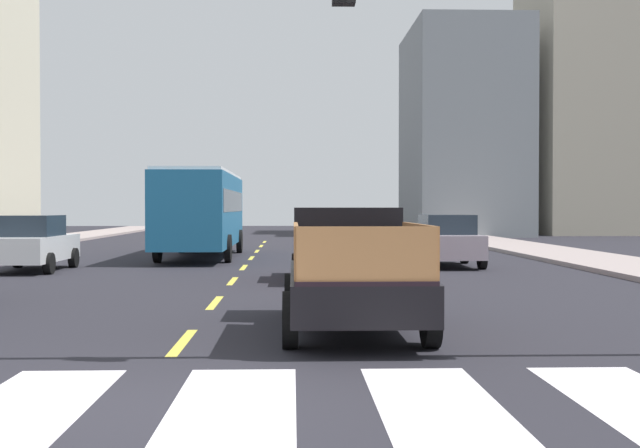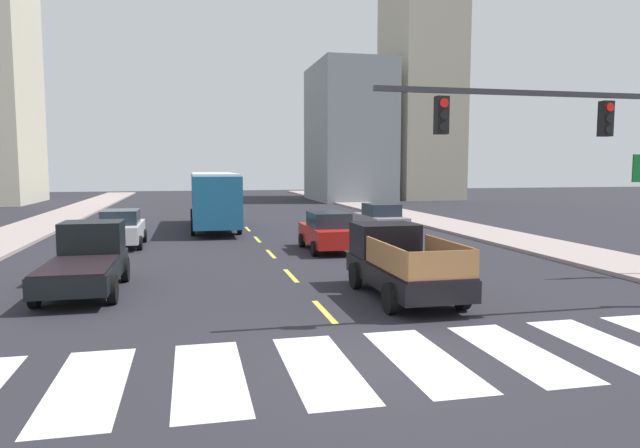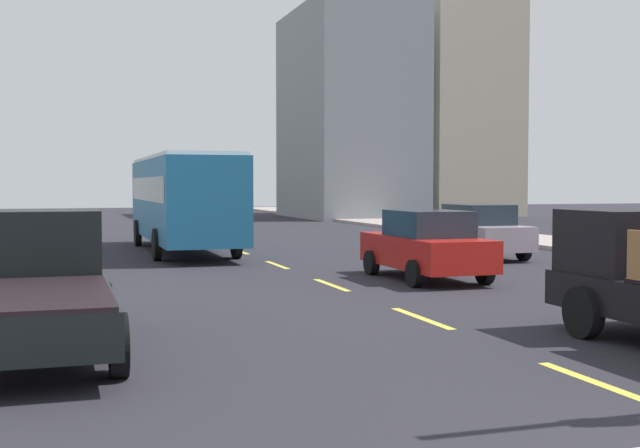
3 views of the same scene
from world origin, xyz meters
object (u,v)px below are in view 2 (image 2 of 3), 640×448
(pickup_dark, at_px, (87,260))
(sedan_near_left, at_px, (328,232))
(sedan_mid, at_px, (381,219))
(pickup_stakebed, at_px, (399,263))
(sedan_near_right, at_px, (121,228))
(city_bus, at_px, (214,196))

(pickup_dark, height_order, sedan_near_left, pickup_dark)
(sedan_mid, bearing_deg, sedan_near_left, -129.05)
(pickup_stakebed, xyz_separation_m, sedan_near_right, (-8.99, 12.33, -0.08))
(sedan_mid, xyz_separation_m, sedan_near_right, (-13.14, -1.56, 0.00))
(sedan_near_left, bearing_deg, pickup_stakebed, -88.71)
(pickup_stakebed, height_order, pickup_dark, same)
(pickup_stakebed, relative_size, sedan_near_right, 1.18)
(pickup_stakebed, height_order, sedan_near_left, pickup_stakebed)
(city_bus, distance_m, sedan_near_right, 8.11)
(city_bus, bearing_deg, sedan_mid, -31.61)
(pickup_dark, relative_size, city_bus, 0.48)
(pickup_stakebed, xyz_separation_m, sedan_near_left, (0.03, 8.91, -0.08))
(pickup_stakebed, relative_size, sedan_mid, 1.18)
(sedan_near_left, bearing_deg, sedan_mid, 51.90)
(pickup_stakebed, distance_m, sedan_near_right, 15.26)
(pickup_stakebed, relative_size, sedan_near_left, 1.18)
(sedan_near_left, height_order, sedan_near_right, same)
(pickup_dark, distance_m, sedan_mid, 17.19)
(pickup_dark, xyz_separation_m, city_bus, (4.43, 16.26, 1.03))
(city_bus, relative_size, sedan_mid, 2.45)
(pickup_dark, height_order, sedan_mid, pickup_dark)
(sedan_near_right, bearing_deg, pickup_dark, -86.94)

